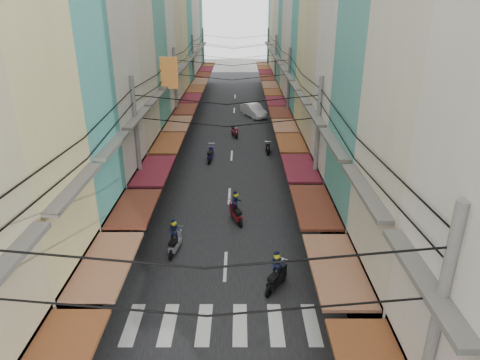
{
  "coord_description": "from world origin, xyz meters",
  "views": [
    {
      "loc": [
        0.71,
        -19.25,
        11.63
      ],
      "look_at": [
        0.7,
        2.66,
        2.54
      ],
      "focal_mm": 32.0,
      "sensor_mm": 36.0,
      "label": 1
    }
  ],
  "objects_px": {
    "white_car": "(254,117)",
    "market_umbrella": "(404,276)",
    "bicycle": "(380,276)",
    "traffic_sign": "(336,252)"
  },
  "relations": [
    {
      "from": "bicycle",
      "to": "market_umbrella",
      "type": "relative_size",
      "value": 0.59
    },
    {
      "from": "white_car",
      "to": "market_umbrella",
      "type": "height_order",
      "value": "market_umbrella"
    },
    {
      "from": "white_car",
      "to": "market_umbrella",
      "type": "relative_size",
      "value": 1.96
    },
    {
      "from": "white_car",
      "to": "traffic_sign",
      "type": "relative_size",
      "value": 1.86
    },
    {
      "from": "market_umbrella",
      "to": "bicycle",
      "type": "bearing_deg",
      "value": 84.41
    },
    {
      "from": "bicycle",
      "to": "traffic_sign",
      "type": "relative_size",
      "value": 0.56
    },
    {
      "from": "white_car",
      "to": "bicycle",
      "type": "xyz_separation_m",
      "value": [
        4.92,
        -29.86,
        0.0
      ]
    },
    {
      "from": "white_car",
      "to": "traffic_sign",
      "type": "xyz_separation_m",
      "value": [
        2.57,
        -30.84,
        1.9
      ]
    },
    {
      "from": "white_car",
      "to": "market_umbrella",
      "type": "bearing_deg",
      "value": -105.83
    },
    {
      "from": "white_car",
      "to": "bicycle",
      "type": "relative_size",
      "value": 3.3
    }
  ]
}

